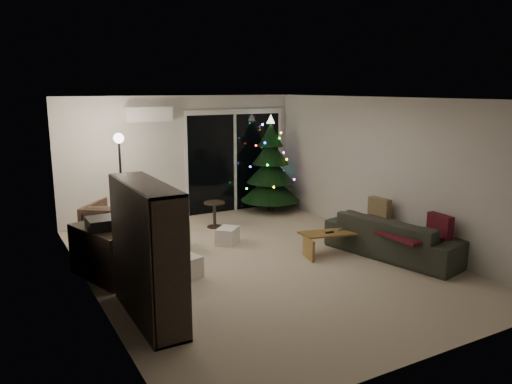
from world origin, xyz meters
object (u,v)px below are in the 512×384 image
(sofa, at_px, (395,236))
(christmas_tree, at_px, (271,164))
(media_cabinet, at_px, (103,254))
(coffee_table, at_px, (337,242))
(bookshelf, at_px, (130,255))
(armchair, at_px, (120,227))

(sofa, xyz_separation_m, christmas_tree, (-0.20, 3.57, 0.72))
(media_cabinet, height_order, christmas_tree, christmas_tree)
(coffee_table, distance_m, christmas_tree, 3.19)
(bookshelf, distance_m, christmas_tree, 5.59)
(bookshelf, relative_size, christmas_tree, 0.77)
(sofa, xyz_separation_m, coffee_table, (-0.74, 0.55, -0.14))
(coffee_table, bearing_deg, media_cabinet, -178.42)
(sofa, height_order, coffee_table, sofa)
(armchair, distance_m, christmas_tree, 3.88)
(bookshelf, bearing_deg, media_cabinet, 88.56)
(armchair, bearing_deg, christmas_tree, -122.47)
(media_cabinet, xyz_separation_m, coffee_table, (3.56, -0.72, -0.18))
(bookshelf, xyz_separation_m, christmas_tree, (4.10, 3.80, 0.24))
(sofa, relative_size, coffee_table, 1.91)
(armchair, distance_m, sofa, 4.45)
(media_cabinet, distance_m, armchair, 1.12)
(bookshelf, distance_m, coffee_table, 3.70)
(media_cabinet, xyz_separation_m, sofa, (4.30, -1.27, -0.04))
(christmas_tree, bearing_deg, media_cabinet, -150.75)
(media_cabinet, bearing_deg, bookshelf, -107.45)
(armchair, distance_m, coffee_table, 3.54)
(armchair, height_order, christmas_tree, christmas_tree)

